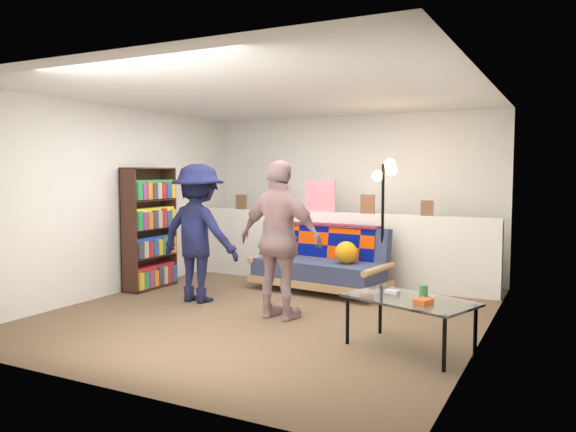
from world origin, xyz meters
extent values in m
plane|color=brown|center=(0.00, 0.00, 0.00)|extent=(5.00, 5.00, 0.00)
cube|color=silver|center=(0.00, 2.50, 1.20)|extent=(4.50, 0.10, 2.40)
cube|color=silver|center=(-2.25, 0.00, 1.20)|extent=(0.10, 5.00, 2.40)
cube|color=silver|center=(2.25, 0.00, 1.20)|extent=(0.10, 5.00, 2.40)
cube|color=white|center=(0.00, 0.00, 2.40)|extent=(4.50, 5.00, 0.10)
cube|color=silver|center=(0.00, 1.80, 0.50)|extent=(4.45, 0.15, 1.00)
cube|color=brown|center=(-1.50, 1.78, 1.11)|extent=(0.18, 0.02, 0.22)
cube|color=brown|center=(-0.90, 1.78, 1.14)|extent=(0.22, 0.02, 0.28)
cube|color=white|center=(-0.20, 1.78, 1.23)|extent=(0.45, 0.02, 0.45)
cube|color=brown|center=(0.50, 1.78, 1.13)|extent=(0.20, 0.02, 0.26)
cube|color=brown|center=(1.30, 1.78, 1.10)|extent=(0.16, 0.02, 0.20)
cube|color=tan|center=(0.04, 1.23, 0.14)|extent=(1.87, 1.02, 0.09)
cube|color=#323B5B|center=(0.03, 1.18, 0.30)|extent=(1.76, 0.86, 0.23)
cube|color=#323B5B|center=(0.07, 1.53, 0.58)|extent=(1.70, 0.43, 0.53)
cylinder|color=tan|center=(-0.80, 1.33, 0.38)|extent=(0.18, 0.80, 0.08)
cylinder|color=tan|center=(0.87, 1.12, 0.38)|extent=(0.18, 0.80, 0.08)
cube|color=navy|center=(0.06, 1.46, 0.58)|extent=(1.36, 0.27, 0.49)
cube|color=navy|center=(0.08, 1.58, 0.85)|extent=(1.38, 0.40, 0.03)
sphere|color=orange|center=(0.45, 1.13, 0.55)|extent=(0.28, 0.28, 0.28)
cube|color=black|center=(-2.21, 0.39, 0.81)|extent=(0.02, 0.81, 1.62)
cube|color=black|center=(-2.08, -0.01, 0.81)|extent=(0.27, 0.02, 1.62)
cube|color=black|center=(-2.08, 0.78, 0.81)|extent=(0.27, 0.02, 1.62)
cube|color=black|center=(-2.08, 0.39, 1.61)|extent=(0.27, 0.81, 0.02)
cube|color=black|center=(-2.08, 0.39, 0.02)|extent=(0.27, 0.81, 0.04)
cube|color=black|center=(-2.08, 0.39, 0.43)|extent=(0.27, 0.77, 0.02)
cube|color=black|center=(-2.08, 0.39, 0.81)|extent=(0.27, 0.77, 0.02)
cube|color=black|center=(-2.08, 0.39, 1.19)|extent=(0.27, 0.77, 0.02)
cube|color=#B2232F|center=(-2.06, 0.39, 0.18)|extent=(0.20, 0.76, 0.27)
cube|color=#2546A2|center=(-2.06, 0.39, 0.58)|extent=(0.20, 0.76, 0.25)
cube|color=yellow|center=(-2.06, 0.39, 0.95)|extent=(0.20, 0.76, 0.27)
cube|color=#338E4C|center=(-2.06, 0.39, 1.33)|extent=(0.20, 0.76, 0.25)
cylinder|color=black|center=(1.18, -0.72, 0.22)|extent=(0.04, 0.04, 0.44)
cylinder|color=black|center=(2.11, -1.05, 0.22)|extent=(0.04, 0.04, 0.44)
cylinder|color=black|center=(1.34, -0.26, 0.22)|extent=(0.04, 0.04, 0.44)
cylinder|color=black|center=(2.28, -0.59, 0.22)|extent=(0.04, 0.04, 0.44)
cube|color=silver|center=(1.73, -0.65, 0.45)|extent=(1.24, 0.94, 0.02)
cube|color=silver|center=(1.54, -0.53, 0.48)|extent=(0.14, 0.10, 0.03)
cube|color=orange|center=(1.89, -0.80, 0.49)|extent=(0.16, 0.18, 0.04)
cylinder|color=#3C9147|center=(1.82, -0.55, 0.52)|extent=(0.10, 0.10, 0.11)
cylinder|color=black|center=(0.84, 1.39, 0.01)|extent=(0.29, 0.29, 0.03)
cylinder|color=black|center=(0.84, 1.39, 0.83)|extent=(0.04, 0.04, 1.66)
sphere|color=#FFC672|center=(0.74, 1.47, 1.52)|extent=(0.14, 0.14, 0.14)
sphere|color=#FFC672|center=(0.96, 1.32, 1.58)|extent=(0.14, 0.14, 0.14)
sphere|color=#FFC672|center=(0.89, 1.49, 1.66)|extent=(0.14, 0.14, 0.14)
imported|color=black|center=(-1.04, 0.06, 0.83)|extent=(1.10, 0.66, 1.66)
imported|color=#D2888E|center=(0.22, -0.21, 0.85)|extent=(1.02, 0.50, 1.69)
camera|label=1|loc=(2.98, -5.42, 1.57)|focal=35.00mm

